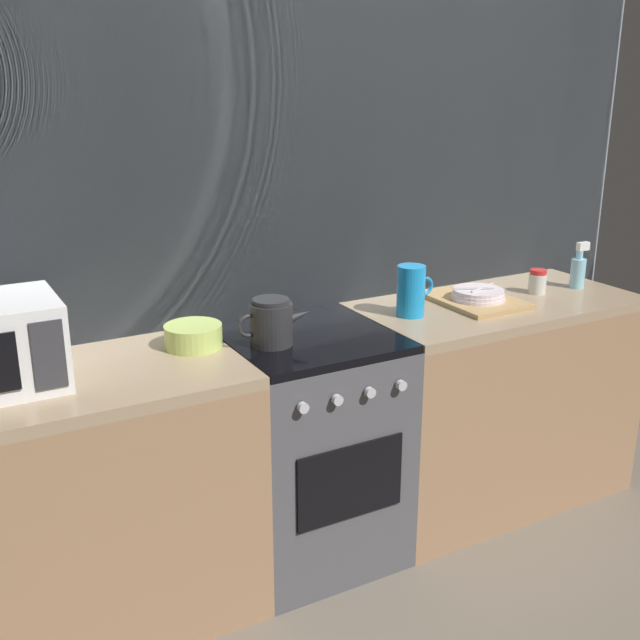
{
  "coord_description": "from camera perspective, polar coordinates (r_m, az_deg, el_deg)",
  "views": [
    {
      "loc": [
        -1.24,
        -2.32,
        1.81
      ],
      "look_at": [
        0.05,
        0.0,
        0.95
      ],
      "focal_mm": 43.14,
      "sensor_mm": 36.0,
      "label": 1
    }
  ],
  "objects": [
    {
      "name": "mixing_bowl",
      "position": [
        2.69,
        -9.38,
        -1.17
      ],
      "size": [
        0.2,
        0.2,
        0.08
      ],
      "primitive_type": "cylinder",
      "color": "#B7D166",
      "rests_on": "counter_left"
    },
    {
      "name": "back_wall",
      "position": [
        2.99,
        -3.81,
        6.11
      ],
      "size": [
        3.6,
        0.05,
        2.4
      ],
      "color": "gray",
      "rests_on": "ground_plane"
    },
    {
      "name": "counter_left",
      "position": [
        2.71,
        -18.25,
        -13.13
      ],
      "size": [
        1.2,
        0.6,
        0.9
      ],
      "color": "#997251",
      "rests_on": "ground_plane"
    },
    {
      "name": "pitcher",
      "position": [
        3.01,
        6.79,
        2.17
      ],
      "size": [
        0.16,
        0.11,
        0.2
      ],
      "color": "#198CD8",
      "rests_on": "counter_right"
    },
    {
      "name": "stove_unit",
      "position": [
        2.96,
        -0.78,
        -9.39
      ],
      "size": [
        0.6,
        0.63,
        0.9
      ],
      "color": "#4C4C51",
      "rests_on": "ground_plane"
    },
    {
      "name": "dish_pile",
      "position": [
        3.23,
        11.51,
        1.65
      ],
      "size": [
        0.3,
        0.4,
        0.07
      ],
      "color": "tan",
      "rests_on": "counter_right"
    },
    {
      "name": "kettle",
      "position": [
        2.67,
        -3.62,
        -0.18
      ],
      "size": [
        0.28,
        0.15,
        0.17
      ],
      "color": "#262628",
      "rests_on": "stove_unit"
    },
    {
      "name": "spice_jar",
      "position": [
        3.43,
        15.83,
        2.75
      ],
      "size": [
        0.08,
        0.08,
        0.1
      ],
      "color": "silver",
      "rests_on": "counter_right"
    },
    {
      "name": "spray_bottle",
      "position": [
        3.57,
        18.61,
        3.53
      ],
      "size": [
        0.08,
        0.06,
        0.2
      ],
      "color": "#8CCCE5",
      "rests_on": "counter_right"
    },
    {
      "name": "ground_plane",
      "position": [
        3.2,
        -0.76,
        -16.56
      ],
      "size": [
        8.0,
        8.0,
        0.0
      ],
      "primitive_type": "plane",
      "color": "#6B6054"
    },
    {
      "name": "counter_right",
      "position": [
        3.44,
        12.6,
        -5.82
      ],
      "size": [
        1.2,
        0.6,
        0.9
      ],
      "color": "#997251",
      "rests_on": "ground_plane"
    }
  ]
}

